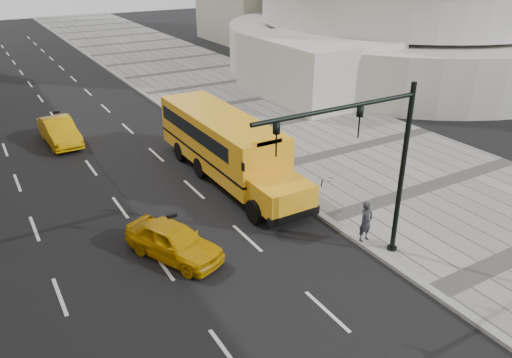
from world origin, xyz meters
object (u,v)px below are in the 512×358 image
school_bus (223,141)px  taxi_far (59,131)px  taxi_near (174,241)px  pedestrian (366,221)px  traffic_signal (374,158)px

school_bus → taxi_far: (-6.08, 8.64, -1.04)m
school_bus → taxi_near: size_ratio=2.96×
pedestrian → traffic_signal: size_ratio=0.25×
taxi_far → pedestrian: pedestrian is taller
traffic_signal → pedestrian: bearing=46.4°
school_bus → taxi_near: (-4.90, -5.56, -1.10)m
school_bus → taxi_near: school_bus is taller
school_bus → traffic_signal: size_ratio=1.81×
school_bus → taxi_far: size_ratio=2.62×
taxi_near → traffic_signal: 7.60m
taxi_far → taxi_near: bearing=-88.1°
taxi_far → pedestrian: (7.73, -17.04, 0.23)m
taxi_near → school_bus: bearing=24.6°
taxi_near → taxi_far: (-1.18, 14.20, 0.06)m
taxi_near → taxi_far: 14.25m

